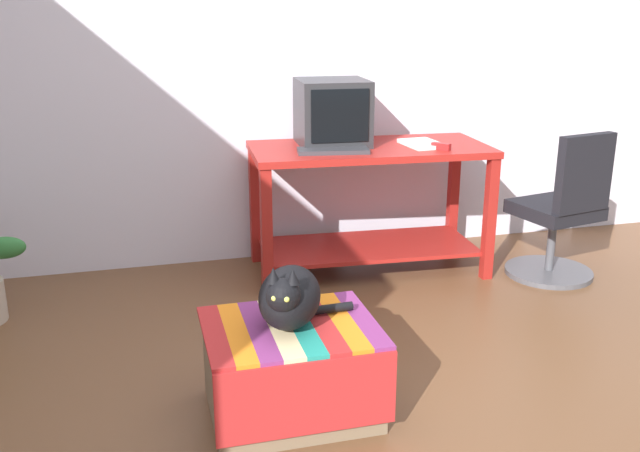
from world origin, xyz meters
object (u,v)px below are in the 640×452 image
at_px(desk, 369,186).
at_px(book, 422,144).
at_px(ottoman_with_blanket, 291,369).
at_px(office_chair, 562,216).
at_px(stapler, 441,146).
at_px(cat, 290,297).
at_px(keyboard, 333,151).
at_px(tv_monitor, 332,113).

xyz_separation_m(desk, book, (0.30, -0.07, 0.26)).
height_order(book, ottoman_with_blanket, book).
bearing_deg(book, office_chair, -29.77).
xyz_separation_m(office_chair, stapler, (-0.69, 0.21, 0.41)).
relative_size(cat, office_chair, 0.51).
distance_m(keyboard, ottoman_with_blanket, 1.55).
xyz_separation_m(desk, cat, (-0.81, -1.45, -0.02)).
xyz_separation_m(book, cat, (-1.11, -1.38, -0.28)).
bearing_deg(tv_monitor, stapler, -27.06).
xyz_separation_m(cat, office_chair, (1.86, 1.02, -0.12)).
relative_size(ottoman_with_blanket, cat, 1.50).
bearing_deg(ottoman_with_blanket, desk, 60.90).
bearing_deg(desk, stapler, -27.34).
bearing_deg(keyboard, ottoman_with_blanket, -103.16).
bearing_deg(tv_monitor, book, -16.49).
distance_m(book, cat, 1.80).
relative_size(ottoman_with_blanket, office_chair, 0.76).
relative_size(desk, tv_monitor, 3.31).
bearing_deg(desk, office_chair, -18.61).
bearing_deg(tv_monitor, office_chair, -19.94).
xyz_separation_m(keyboard, ottoman_with_blanket, (-0.55, -1.32, -0.59)).
bearing_deg(cat, stapler, 68.78).
bearing_deg(office_chair, ottoman_with_blanket, 16.87).
relative_size(tv_monitor, stapler, 3.94).
relative_size(book, office_chair, 0.32).
bearing_deg(cat, desk, 82.96).
distance_m(keyboard, office_chair, 1.41).
height_order(keyboard, office_chair, office_chair).
bearing_deg(book, ottoman_with_blanket, -132.88).
bearing_deg(stapler, tv_monitor, 109.31).
bearing_deg(stapler, desk, 109.03).
distance_m(desk, stapler, 0.49).
bearing_deg(keyboard, tv_monitor, 84.54).
relative_size(keyboard, ottoman_with_blanket, 0.59).
distance_m(keyboard, book, 0.57).
height_order(tv_monitor, keyboard, tv_monitor).
bearing_deg(tv_monitor, ottoman_with_blanket, -107.82).
relative_size(desk, stapler, 13.04).
relative_size(ottoman_with_blanket, stapler, 6.12).
relative_size(keyboard, cat, 0.89).
height_order(desk, ottoman_with_blanket, desk).
bearing_deg(desk, tv_monitor, 153.44).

